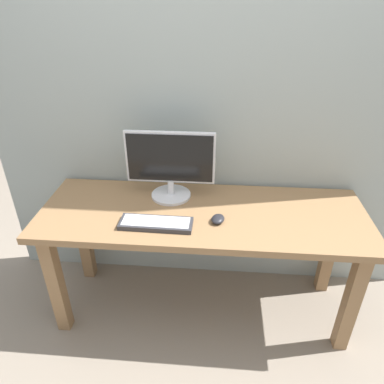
{
  "coord_description": "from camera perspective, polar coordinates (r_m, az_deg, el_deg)",
  "views": [
    {
      "loc": [
        0.07,
        -1.61,
        1.77
      ],
      "look_at": [
        -0.06,
        0.0,
        0.84
      ],
      "focal_mm": 33.17,
      "sensor_mm": 36.0,
      "label": 1
    }
  ],
  "objects": [
    {
      "name": "monitor",
      "position": [
        1.98,
        -3.51,
        4.47
      ],
      "size": [
        0.5,
        0.23,
        0.39
      ],
      "color": "silver",
      "rests_on": "desk"
    },
    {
      "name": "ground_plane",
      "position": [
        2.39,
        1.44,
        -17.69
      ],
      "size": [
        6.0,
        6.0,
        0.0
      ],
      "primitive_type": "plane",
      "color": "gray"
    },
    {
      "name": "keyboard_primary",
      "position": [
        1.82,
        -5.81,
        -5.04
      ],
      "size": [
        0.37,
        0.13,
        0.03
      ],
      "color": "#333338",
      "rests_on": "desk"
    },
    {
      "name": "mouse",
      "position": [
        1.84,
        4.18,
        -4.35
      ],
      "size": [
        0.09,
        0.1,
        0.03
      ],
      "primitive_type": "ellipsoid",
      "rotation": [
        0.0,
        0.0,
        -0.26
      ],
      "color": "#232328",
      "rests_on": "desk"
    },
    {
      "name": "desk",
      "position": [
        1.98,
        1.66,
        -5.75
      ],
      "size": [
        1.77,
        0.62,
        0.72
      ],
      "color": "#936D47",
      "rests_on": "ground_plane"
    },
    {
      "name": "wall_back",
      "position": [
        1.98,
        2.7,
        22.18
      ],
      "size": [
        2.61,
        0.04,
        3.0
      ],
      "primitive_type": "cube",
      "color": "#9EA8A3",
      "rests_on": "ground_plane"
    }
  ]
}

